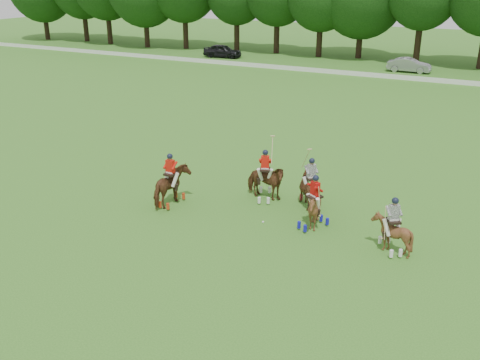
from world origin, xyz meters
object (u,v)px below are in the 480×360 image
at_px(car_mid, 409,65).
at_px(polo_stripe_b, 392,233).
at_px(polo_red_a, 171,186).
at_px(polo_ball, 263,222).
at_px(polo_red_c, 314,209).
at_px(car_left, 223,51).
at_px(polo_stripe_a, 310,189).
at_px(polo_red_b, 265,182).

xyz_separation_m(car_mid, polo_stripe_b, (6.54, -39.14, 0.06)).
bearing_deg(polo_red_a, polo_ball, 1.87).
relative_size(car_mid, polo_red_c, 1.89).
height_order(car_mid, polo_red_a, polo_red_a).
distance_m(car_left, car_mid, 21.95).
bearing_deg(polo_stripe_a, car_mid, 93.77).
relative_size(polo_red_b, polo_stripe_b, 1.34).
xyz_separation_m(car_left, car_mid, (21.95, 0.00, -0.06)).
xyz_separation_m(polo_red_a, polo_ball, (4.45, 0.15, -0.85)).
bearing_deg(polo_red_b, car_left, 121.16).
bearing_deg(polo_ball, polo_red_a, -178.13).
distance_m(polo_stripe_a, polo_stripe_b, 4.89).
bearing_deg(car_left, polo_red_b, -155.13).
bearing_deg(polo_red_c, polo_stripe_b, -9.91).
bearing_deg(polo_red_b, polo_red_a, -144.99).
height_order(polo_stripe_a, polo_stripe_b, polo_stripe_a).
relative_size(polo_red_a, polo_stripe_a, 0.87).
distance_m(polo_red_a, polo_stripe_a, 6.21).
bearing_deg(polo_ball, polo_stripe_a, 66.13).
xyz_separation_m(car_left, polo_stripe_a, (24.36, -36.52, 0.03)).
xyz_separation_m(polo_red_b, polo_red_c, (3.00, -1.78, -0.04)).
xyz_separation_m(polo_red_c, polo_ball, (-2.03, -0.51, -0.79)).
height_order(car_left, polo_red_c, polo_red_c).
bearing_deg(polo_red_a, polo_red_b, 35.01).
bearing_deg(polo_red_c, car_left, 123.21).
height_order(polo_red_c, polo_ball, polo_red_c).
distance_m(polo_red_c, polo_stripe_b, 3.29).
height_order(polo_red_b, polo_stripe_b, polo_red_b).
bearing_deg(polo_stripe_a, polo_ball, -113.87).
relative_size(polo_red_b, polo_red_c, 1.27).
xyz_separation_m(polo_red_c, polo_stripe_b, (3.24, -0.57, -0.05)).
height_order(car_left, polo_ball, car_left).
bearing_deg(polo_stripe_a, car_left, 123.70).
bearing_deg(polo_red_c, polo_red_a, -174.21).
relative_size(polo_red_a, polo_ball, 26.96).
bearing_deg(car_mid, polo_stripe_b, -171.48).
distance_m(car_left, polo_red_a, 43.49).
relative_size(car_left, polo_ball, 51.01).
height_order(polo_red_a, polo_stripe_a, polo_stripe_a).
bearing_deg(polo_red_a, polo_stripe_b, 0.53).
height_order(polo_red_a, polo_ball, polo_red_a).
height_order(polo_red_b, polo_stripe_a, polo_red_b).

